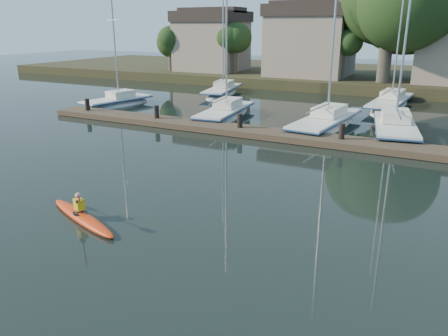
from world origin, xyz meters
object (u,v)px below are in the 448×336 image
at_px(sailboat_5, 222,96).
at_px(dock, 288,136).
at_px(kayak, 82,215).
at_px(sailboat_1, 225,120).
at_px(sailboat_2, 325,130).
at_px(sailboat_0, 117,108).
at_px(sailboat_6, 390,109).
at_px(sailboat_3, 394,137).

bearing_deg(sailboat_5, dock, -61.59).
bearing_deg(kayak, sailboat_1, 121.24).
bearing_deg(sailboat_5, sailboat_2, -48.98).
distance_m(sailboat_0, sailboat_5, 10.48).
relative_size(sailboat_2, sailboat_6, 0.97).
bearing_deg(sailboat_1, sailboat_6, 37.91).
distance_m(sailboat_0, sailboat_2, 17.00).
relative_size(dock, sailboat_3, 2.40).
bearing_deg(kayak, sailboat_6, 96.65).
xyz_separation_m(dock, sailboat_5, (-11.18, 13.52, -0.39)).
relative_size(dock, sailboat_0, 2.97).
bearing_deg(sailboat_0, kayak, -41.25).
height_order(sailboat_1, sailboat_2, sailboat_2).
xyz_separation_m(sailboat_0, sailboat_5, (4.71, 9.36, 0.00)).
relative_size(sailboat_2, sailboat_5, 1.09).
relative_size(sailboat_3, sailboat_6, 0.85).
bearing_deg(dock, sailboat_0, 165.32).
xyz_separation_m(dock, sailboat_1, (-6.01, 3.99, -0.39)).
relative_size(kayak, sailboat_1, 0.29).
xyz_separation_m(sailboat_2, sailboat_6, (2.66, 9.50, 0.01)).
distance_m(sailboat_0, sailboat_3, 21.11).
bearing_deg(sailboat_6, sailboat_0, -150.71).
bearing_deg(sailboat_1, sailboat_0, 172.75).
height_order(kayak, sailboat_1, sailboat_1).
height_order(sailboat_2, sailboat_3, sailboat_2).
bearing_deg(sailboat_2, sailboat_3, 7.44).
relative_size(sailboat_1, sailboat_5, 0.95).
xyz_separation_m(kayak, sailboat_3, (7.69, 17.52, -0.37)).
bearing_deg(sailboat_6, sailboat_3, -77.31).
xyz_separation_m(sailboat_1, sailboat_5, (-5.17, 9.53, 0.01)).
relative_size(kayak, sailboat_6, 0.24).
bearing_deg(dock, sailboat_3, 38.35).
bearing_deg(sailboat_0, sailboat_1, 10.35).
bearing_deg(sailboat_3, sailboat_2, 171.84).
height_order(sailboat_0, sailboat_2, sailboat_2).
bearing_deg(sailboat_5, sailboat_1, -72.71).
relative_size(kayak, dock, 0.12).
xyz_separation_m(sailboat_1, sailboat_2, (7.12, -0.00, -0.01)).
height_order(dock, sailboat_2, sailboat_2).
bearing_deg(kayak, sailboat_2, 98.08).
relative_size(dock, sailboat_2, 2.12).
relative_size(sailboat_2, sailboat_3, 1.13).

